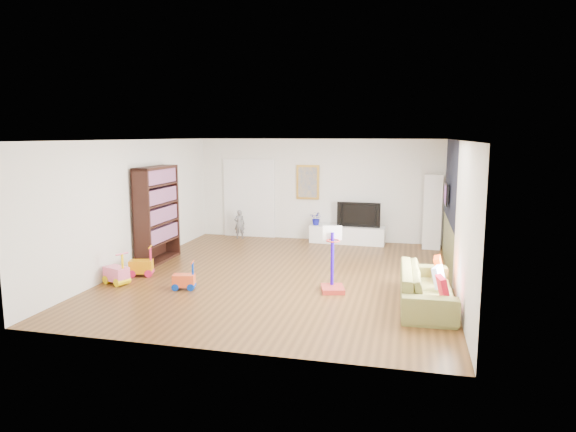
% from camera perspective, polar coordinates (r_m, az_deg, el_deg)
% --- Properties ---
extents(floor, '(6.50, 7.50, 0.00)m').
position_cam_1_polar(floor, '(10.39, -0.52, -6.61)').
color(floor, brown).
rests_on(floor, ground).
extents(ceiling, '(6.50, 7.50, 0.00)m').
position_cam_1_polar(ceiling, '(10.01, -0.54, 8.45)').
color(ceiling, white).
rests_on(ceiling, ground).
extents(wall_back, '(6.50, 0.00, 2.70)m').
position_cam_1_polar(wall_back, '(13.76, 3.27, 2.93)').
color(wall_back, silver).
rests_on(wall_back, ground).
extents(wall_front, '(6.50, 0.00, 2.70)m').
position_cam_1_polar(wall_front, '(6.60, -8.47, -3.73)').
color(wall_front, silver).
rests_on(wall_front, ground).
extents(wall_left, '(0.00, 7.50, 2.70)m').
position_cam_1_polar(wall_left, '(11.34, -16.67, 1.29)').
color(wall_left, silver).
rests_on(wall_left, ground).
extents(wall_right, '(0.00, 7.50, 2.70)m').
position_cam_1_polar(wall_right, '(9.85, 18.13, 0.11)').
color(wall_right, white).
rests_on(wall_right, ground).
extents(navy_accent, '(0.01, 3.20, 1.70)m').
position_cam_1_polar(navy_accent, '(11.18, 17.63, 3.72)').
color(navy_accent, black).
rests_on(navy_accent, wall_right).
extents(olive_wainscot, '(0.01, 3.20, 1.00)m').
position_cam_1_polar(olive_wainscot, '(11.37, 17.31, -3.07)').
color(olive_wainscot, brown).
rests_on(olive_wainscot, wall_right).
extents(doorway, '(1.45, 0.06, 2.10)m').
position_cam_1_polar(doorway, '(14.21, -4.33, 1.90)').
color(doorway, white).
rests_on(doorway, ground).
extents(painting_back, '(0.62, 0.06, 0.92)m').
position_cam_1_polar(painting_back, '(13.74, 2.22, 3.77)').
color(painting_back, gold).
rests_on(painting_back, wall_back).
extents(artwork_right, '(0.04, 0.56, 0.46)m').
position_cam_1_polar(artwork_right, '(11.40, 17.16, 2.32)').
color(artwork_right, '#7F3F8C').
rests_on(artwork_right, wall_right).
extents(media_console, '(1.95, 0.57, 0.45)m').
position_cam_1_polar(media_console, '(13.47, 6.60, -2.08)').
color(media_console, white).
rests_on(media_console, ground).
extents(tall_cabinet, '(0.45, 0.45, 1.85)m').
position_cam_1_polar(tall_cabinet, '(13.17, 15.75, 0.48)').
color(tall_cabinet, white).
rests_on(tall_cabinet, ground).
extents(bookshelf, '(0.39, 1.45, 2.12)m').
position_cam_1_polar(bookshelf, '(11.70, -14.33, 0.17)').
color(bookshelf, black).
rests_on(bookshelf, ground).
extents(sofa, '(0.90, 2.17, 0.63)m').
position_cam_1_polar(sofa, '(8.84, 15.17, -7.62)').
color(sofa, olive).
rests_on(sofa, ground).
extents(basketball_hoop, '(0.52, 0.58, 1.18)m').
position_cam_1_polar(basketball_hoop, '(9.24, 5.02, -4.84)').
color(basketball_hoop, '#B22E26').
rests_on(basketball_hoop, ground).
extents(ride_on_yellow, '(0.51, 0.40, 0.60)m').
position_cam_1_polar(ride_on_yellow, '(10.69, -16.03, -4.86)').
color(ride_on_yellow, orange).
rests_on(ride_on_yellow, ground).
extents(ride_on_orange, '(0.44, 0.33, 0.52)m').
position_cam_1_polar(ride_on_orange, '(9.60, -11.51, -6.49)').
color(ride_on_orange, '#E34E24').
rests_on(ride_on_orange, ground).
extents(ride_on_pink, '(0.54, 0.44, 0.62)m').
position_cam_1_polar(ride_on_pink, '(10.26, -18.56, -5.49)').
color(ride_on_pink, '#EE6288').
rests_on(ride_on_pink, ground).
extents(child, '(0.33, 0.26, 0.79)m').
position_cam_1_polar(child, '(14.04, -5.41, -0.91)').
color(child, slate).
rests_on(child, ground).
extents(tv, '(1.12, 0.19, 0.64)m').
position_cam_1_polar(tv, '(13.40, 7.91, 0.21)').
color(tv, black).
rests_on(tv, media_console).
extents(vase_plant, '(0.39, 0.36, 0.36)m').
position_cam_1_polar(vase_plant, '(13.51, 3.19, -0.25)').
color(vase_plant, '#121295').
rests_on(vase_plant, media_console).
extents(pillow_left, '(0.16, 0.36, 0.34)m').
position_cam_1_polar(pillow_left, '(8.22, 16.82, -7.63)').
color(pillow_left, red).
rests_on(pillow_left, sofa).
extents(pillow_center, '(0.19, 0.36, 0.35)m').
position_cam_1_polar(pillow_center, '(8.81, 16.41, -6.50)').
color(pillow_center, white).
rests_on(pillow_center, sofa).
extents(pillow_right, '(0.14, 0.40, 0.40)m').
position_cam_1_polar(pillow_right, '(9.39, 16.43, -5.55)').
color(pillow_right, '#AE2702').
rests_on(pillow_right, sofa).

